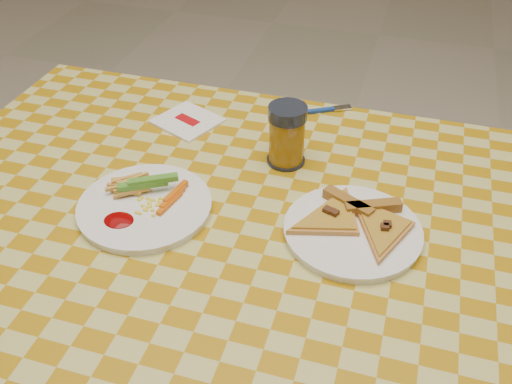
# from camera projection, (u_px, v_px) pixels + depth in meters

# --- Properties ---
(table) EXTENTS (1.28, 0.88, 0.76)m
(table) POSITION_uv_depth(u_px,v_px,m) (246.00, 251.00, 1.03)
(table) COLOR silver
(table) RESTS_ON ground
(plate_left) EXTENTS (0.25, 0.25, 0.01)m
(plate_left) POSITION_uv_depth(u_px,v_px,m) (145.00, 207.00, 1.00)
(plate_left) COLOR white
(plate_left) RESTS_ON table
(plate_right) EXTENTS (0.23, 0.23, 0.01)m
(plate_right) POSITION_uv_depth(u_px,v_px,m) (352.00, 232.00, 0.95)
(plate_right) COLOR white
(plate_right) RESTS_ON table
(fries_veggies) EXTENTS (0.16, 0.15, 0.04)m
(fries_veggies) POSITION_uv_depth(u_px,v_px,m) (143.00, 194.00, 1.01)
(fries_veggies) COLOR gold
(fries_veggies) RESTS_ON plate_left
(pizza_slices) EXTENTS (0.27, 0.22, 0.02)m
(pizza_slices) POSITION_uv_depth(u_px,v_px,m) (356.00, 220.00, 0.96)
(pizza_slices) COLOR gold
(pizza_slices) RESTS_ON plate_right
(drink_glass) EXTENTS (0.08, 0.08, 0.12)m
(drink_glass) POSITION_uv_depth(u_px,v_px,m) (287.00, 135.00, 1.09)
(drink_glass) COLOR black
(drink_glass) RESTS_ON table
(napkin) EXTENTS (0.16, 0.15, 0.01)m
(napkin) POSITION_uv_depth(u_px,v_px,m) (188.00, 121.00, 1.24)
(napkin) COLOR white
(napkin) RESTS_ON table
(fork) EXTENTS (0.12, 0.08, 0.01)m
(fork) POSITION_uv_depth(u_px,v_px,m) (324.00, 110.00, 1.27)
(fork) COLOR navy
(fork) RESTS_ON table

